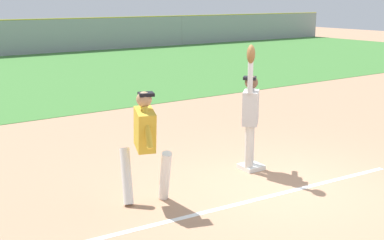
{
  "coord_description": "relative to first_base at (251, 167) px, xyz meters",
  "views": [
    {
      "loc": [
        -5.61,
        -5.57,
        3.04
      ],
      "look_at": [
        -0.98,
        1.11,
        1.05
      ],
      "focal_mm": 46.79,
      "sensor_mm": 36.0,
      "label": 1
    }
  ],
  "objects": [
    {
      "name": "baseball",
      "position": [
        -0.09,
        0.1,
        1.62
      ],
      "size": [
        0.07,
        0.07,
        0.07
      ],
      "primitive_type": "sphere",
      "color": "white"
    },
    {
      "name": "first_base",
      "position": [
        0.0,
        0.0,
        0.0
      ],
      "size": [
        0.4,
        0.4,
        0.08
      ],
      "primitive_type": "cube",
      "rotation": [
        0.0,
        0.0,
        -0.04
      ],
      "color": "white",
      "rests_on": "ground_plane"
    },
    {
      "name": "fielder",
      "position": [
        -0.06,
        -0.01,
        1.08
      ],
      "size": [
        0.72,
        0.7,
        2.28
      ],
      "rotation": [
        0.0,
        0.0,
        2.34
      ],
      "color": "silver",
      "rests_on": "ground_plane"
    },
    {
      "name": "parked_car_red",
      "position": [
        12.07,
        25.8,
        0.63
      ],
      "size": [
        4.58,
        2.48,
        1.25
      ],
      "rotation": [
        0.0,
        0.0,
        -0.11
      ],
      "color": "#B21E1E",
      "rests_on": "ground_plane"
    },
    {
      "name": "outfield_grass",
      "position": [
        -0.21,
        13.64,
        -0.04
      ],
      "size": [
        51.48,
        15.42,
        0.01
      ],
      "primitive_type": "cube",
      "color": "#3D7533",
      "rests_on": "ground_plane"
    },
    {
      "name": "parked_car_tan",
      "position": [
        6.3,
        25.23,
        0.63
      ],
      "size": [
        4.48,
        2.28,
        1.25
      ],
      "rotation": [
        0.0,
        0.0,
        -0.05
      ],
      "color": "tan",
      "rests_on": "ground_plane"
    },
    {
      "name": "runner",
      "position": [
        -2.33,
        -0.25,
        0.96
      ],
      "size": [
        0.76,
        0.82,
        1.72
      ],
      "rotation": [
        0.0,
        0.0,
        -0.33
      ],
      "color": "white",
      "rests_on": "ground_plane"
    },
    {
      "name": "ground_plane",
      "position": [
        -0.21,
        -0.93,
        -0.04
      ],
      "size": [
        73.01,
        73.01,
        0.0
      ],
      "primitive_type": "plane",
      "color": "tan"
    }
  ]
}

